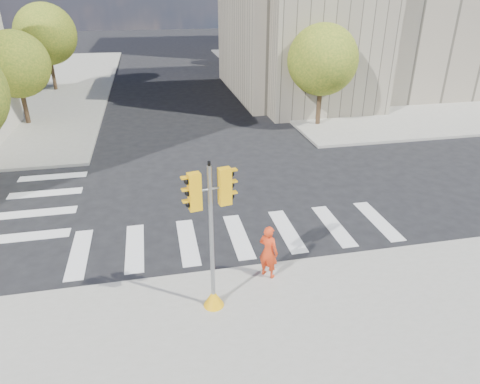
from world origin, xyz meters
name	(u,v)px	position (x,y,z in m)	size (l,w,h in m)	color
ground	(231,210)	(0.00, 0.00, 0.00)	(160.00, 160.00, 0.00)	black
sidewalk_far_right	(376,72)	(20.00, 26.00, 0.07)	(28.00, 40.00, 0.15)	gray
tree_lw_mid	(16,64)	(-10.50, 14.00, 3.76)	(4.00, 4.00, 5.77)	#382616
tree_lw_far	(46,34)	(-10.50, 24.00, 4.54)	(4.80, 4.80, 6.95)	#382616
tree_re_near	(323,60)	(7.50, 10.00, 4.05)	(4.20, 4.20, 6.16)	#382616
tree_re_mid	(269,34)	(7.50, 22.00, 4.35)	(4.60, 4.60, 6.66)	#382616
tree_re_far	(240,28)	(7.50, 34.00, 3.87)	(4.00, 4.00, 5.88)	#382616
lamp_near	(308,43)	(8.00, 14.00, 4.58)	(0.35, 0.18, 8.11)	black
lamp_far	(258,26)	(8.00, 28.00, 4.58)	(0.35, 0.18, 8.11)	black
traffic_signal	(212,250)	(-1.53, -5.59, 1.92)	(1.08, 0.56, 4.22)	#EEA80C
photographer	(268,252)	(0.26, -4.60, 1.00)	(0.62, 0.40, 1.69)	red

